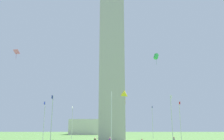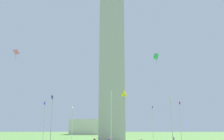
{
  "view_description": "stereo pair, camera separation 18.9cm",
  "coord_description": "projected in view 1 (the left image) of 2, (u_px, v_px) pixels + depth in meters",
  "views": [
    {
      "loc": [
        57.64,
        0.39,
        2.99
      ],
      "look_at": [
        0.0,
        0.0,
        17.13
      ],
      "focal_mm": 37.92,
      "sensor_mm": 36.0,
      "label": 1
    },
    {
      "loc": [
        57.64,
        0.58,
        2.99
      ],
      "look_at": [
        0.0,
        0.0,
        17.13
      ],
      "focal_mm": 37.92,
      "sensor_mm": 36.0,
      "label": 2
    }
  ],
  "objects": [
    {
      "name": "flagpole_s",
      "position": [
        112.0,
        121.0,
        72.21
      ],
      "size": [
        1.12,
        0.14,
        9.24
      ],
      "color": "silver",
      "rests_on": "ground"
    },
    {
      "name": "flagpole_ne",
      "position": [
        172.0,
        117.0,
        45.16
      ],
      "size": [
        1.12,
        0.14,
        9.24
      ],
      "color": "silver",
      "rests_on": "ground"
    },
    {
      "name": "kite_yellow_delta",
      "position": [
        125.0,
        95.0,
        46.65
      ],
      "size": [
        1.72,
        2.02,
        2.79
      ],
      "color": "yellow"
    },
    {
      "name": "distant_building",
      "position": [
        86.0,
        127.0,
        113.91
      ],
      "size": [
        20.64,
        13.72,
        6.81
      ],
      "color": "beige",
      "rests_on": "ground"
    },
    {
      "name": "kite_green_box",
      "position": [
        156.0,
        56.0,
        54.89
      ],
      "size": [
        1.37,
        1.38,
        2.74
      ],
      "color": "green"
    },
    {
      "name": "flagpole_nw",
      "position": [
        52.0,
        117.0,
        45.31
      ],
      "size": [
        1.12,
        0.14,
        9.24
      ],
      "color": "silver",
      "rests_on": "ground"
    },
    {
      "name": "flagpole_se",
      "position": [
        152.0,
        121.0,
        67.51
      ],
      "size": [
        1.12,
        0.14,
        9.24
      ],
      "color": "silver",
      "rests_on": "ground"
    },
    {
      "name": "kite_pink_diamond",
      "position": [
        17.0,
        52.0,
        38.16
      ],
      "size": [
        0.92,
        1.05,
        1.54
      ],
      "color": "pink"
    },
    {
      "name": "flagpole_w",
      "position": [
        44.0,
        119.0,
        56.52
      ],
      "size": [
        1.12,
        0.14,
        9.24
      ],
      "color": "silver",
      "rests_on": "ground"
    },
    {
      "name": "flagpole_e",
      "position": [
        180.0,
        119.0,
        56.31
      ],
      "size": [
        1.12,
        0.14,
        9.24
      ],
      "color": "silver",
      "rests_on": "ground"
    },
    {
      "name": "obelisk_monument",
      "position": [
        112.0,
        31.0,
        61.88
      ],
      "size": [
        6.11,
        6.11,
        55.57
      ],
      "color": "#B7B2A8",
      "rests_on": "ground"
    },
    {
      "name": "flagpole_n",
      "position": [
        111.0,
        116.0,
        40.61
      ],
      "size": [
        1.12,
        0.14,
        9.24
      ],
      "color": "silver",
      "rests_on": "ground"
    },
    {
      "name": "flagpole_sw",
      "position": [
        72.0,
        121.0,
        67.66
      ],
      "size": [
        1.12,
        0.14,
        9.24
      ],
      "color": "silver",
      "rests_on": "ground"
    }
  ]
}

